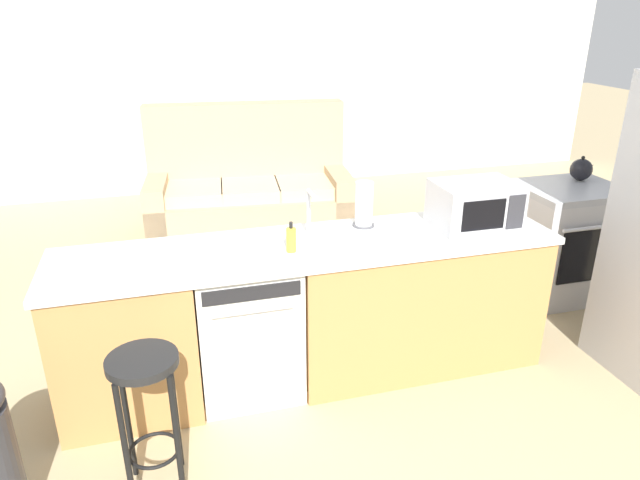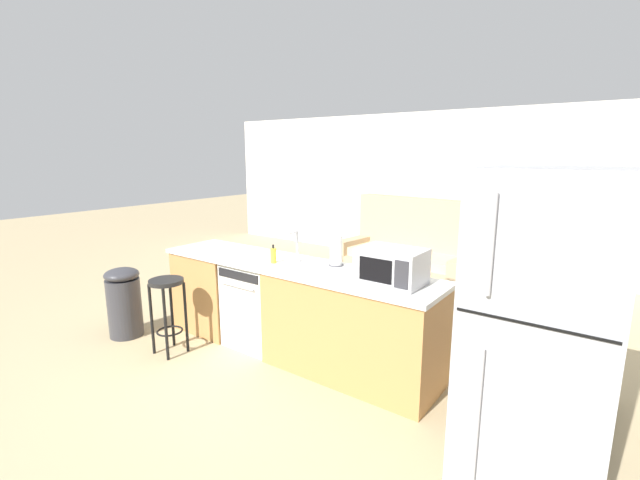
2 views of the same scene
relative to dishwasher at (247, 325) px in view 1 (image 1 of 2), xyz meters
name	(u,v)px [view 1 (image 1 of 2)]	position (x,y,z in m)	size (l,w,h in m)	color
ground_plane	(289,377)	(0.25, 0.00, -0.42)	(24.00, 24.00, 0.00)	tan
wall_back	(235,83)	(0.55, 4.20, 0.88)	(10.00, 0.06, 2.60)	silver
kitchen_counter	(326,314)	(0.49, 0.00, 0.00)	(2.94, 0.66, 0.90)	#B77F47
dishwasher	(247,325)	(0.00, 0.00, 0.00)	(0.58, 0.61, 0.84)	white
stove_range	(563,241)	(2.60, 0.55, 0.03)	(0.76, 0.68, 0.90)	#B7B7BC
microwave	(475,205)	(1.44, 0.00, 0.62)	(0.50, 0.37, 0.28)	#B7B7BC
sink_faucet	(309,217)	(0.41, 0.08, 0.61)	(0.07, 0.18, 0.30)	silver
paper_towel_roll	(364,205)	(0.79, 0.19, 0.62)	(0.14, 0.14, 0.28)	#4C4C51
soap_bottle	(291,239)	(0.26, -0.08, 0.55)	(0.06, 0.06, 0.18)	yellow
kettle	(581,169)	(2.77, 0.68, 0.56)	(0.21, 0.17, 0.19)	black
bar_stool	(147,396)	(-0.56, -0.69, 0.11)	(0.32, 0.32, 0.74)	black
couch	(249,193)	(0.44, 2.64, -0.03)	(2.08, 1.10, 1.27)	tan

